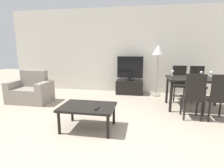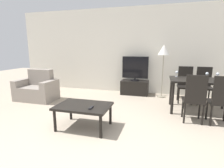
% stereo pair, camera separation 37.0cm
% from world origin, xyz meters
% --- Properties ---
extents(ground_plane, '(18.00, 18.00, 0.00)m').
position_xyz_m(ground_plane, '(0.00, 0.00, 0.00)').
color(ground_plane, tan).
extents(wall_back, '(7.83, 0.06, 2.70)m').
position_xyz_m(wall_back, '(0.00, 3.93, 1.35)').
color(wall_back, silver).
rests_on(wall_back, ground_plane).
extents(armchair, '(1.08, 0.67, 0.85)m').
position_xyz_m(armchair, '(-2.37, 2.31, 0.30)').
color(armchair, gray).
rests_on(armchair, ground_plane).
extents(tv_stand, '(0.84, 0.45, 0.44)m').
position_xyz_m(tv_stand, '(0.21, 3.63, 0.22)').
color(tv_stand, black).
rests_on(tv_stand, ground_plane).
extents(tv, '(0.80, 0.28, 0.75)m').
position_xyz_m(tv, '(0.21, 3.63, 0.82)').
color(tv, black).
rests_on(tv, tv_stand).
extents(coffee_table, '(0.96, 0.67, 0.43)m').
position_xyz_m(coffee_table, '(-0.33, 1.01, 0.39)').
color(coffee_table, black).
rests_on(coffee_table, ground_plane).
extents(dining_table, '(1.32, 0.81, 0.75)m').
position_xyz_m(dining_table, '(1.85, 2.51, 0.66)').
color(dining_table, black).
rests_on(dining_table, ground_plane).
extents(dining_chair_near, '(0.40, 0.40, 0.96)m').
position_xyz_m(dining_chair_near, '(1.62, 1.79, 0.52)').
color(dining_chair_near, black).
rests_on(dining_chair_near, ground_plane).
extents(dining_chair_far, '(0.40, 0.40, 0.96)m').
position_xyz_m(dining_chair_far, '(2.09, 3.23, 0.52)').
color(dining_chair_far, black).
rests_on(dining_chair_far, ground_plane).
extents(dining_chair_near_right, '(0.40, 0.40, 0.96)m').
position_xyz_m(dining_chair_near_right, '(2.09, 1.79, 0.52)').
color(dining_chair_near_right, black).
rests_on(dining_chair_near_right, ground_plane).
extents(dining_chair_far_left, '(0.40, 0.40, 0.96)m').
position_xyz_m(dining_chair_far_left, '(1.62, 3.23, 0.52)').
color(dining_chair_far_left, black).
rests_on(dining_chair_far_left, ground_plane).
extents(floor_lamp, '(0.34, 0.34, 1.54)m').
position_xyz_m(floor_lamp, '(1.03, 3.54, 1.33)').
color(floor_lamp, gray).
rests_on(floor_lamp, ground_plane).
extents(remote_primary, '(0.04, 0.15, 0.02)m').
position_xyz_m(remote_primary, '(-0.13, 0.89, 0.44)').
color(remote_primary, black).
rests_on(remote_primary, coffee_table).
extents(wine_glass_left, '(0.07, 0.07, 0.15)m').
position_xyz_m(wine_glass_left, '(2.23, 2.71, 0.85)').
color(wine_glass_left, silver).
rests_on(wine_glass_left, dining_table).
extents(wine_glass_center, '(0.07, 0.07, 0.15)m').
position_xyz_m(wine_glass_center, '(2.01, 2.70, 0.85)').
color(wine_glass_center, silver).
rests_on(wine_glass_center, dining_table).
extents(wine_glass_right, '(0.07, 0.07, 0.15)m').
position_xyz_m(wine_glass_right, '(1.36, 2.79, 0.85)').
color(wine_glass_right, silver).
rests_on(wine_glass_right, dining_table).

